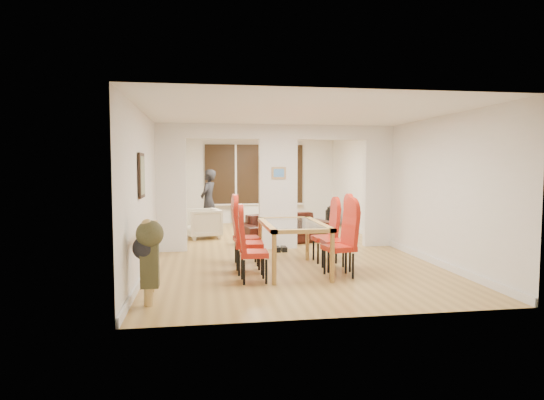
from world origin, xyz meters
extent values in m
cube|color=#AA8244|center=(0.00, 0.00, 0.00)|extent=(5.00, 9.00, 0.01)
cube|color=white|center=(0.00, 0.00, 1.30)|extent=(5.00, 0.18, 2.60)
cube|color=black|center=(0.00, 4.44, 1.50)|extent=(3.00, 0.08, 1.80)
cube|color=white|center=(0.00, 4.40, 0.30)|extent=(1.40, 0.08, 0.50)
sphere|color=orange|center=(0.30, 3.30, 2.15)|extent=(0.36, 0.36, 0.36)
cube|color=gray|center=(-2.47, -2.40, 1.60)|extent=(0.04, 0.52, 0.67)
cube|color=#4C8CD8|center=(0.00, -0.10, 1.60)|extent=(0.30, 0.03, 0.25)
imported|color=black|center=(0.31, 0.77, 0.32)|extent=(2.35, 1.49, 0.64)
imported|color=beige|center=(-1.56, 1.65, 0.36)|extent=(0.92, 0.93, 0.72)
imported|color=black|center=(-1.42, 2.60, 0.83)|extent=(0.71, 0.60, 1.66)
imported|color=black|center=(2.00, 3.33, 0.30)|extent=(1.01, 0.55, 0.60)
cylinder|color=#143F19|center=(0.14, 2.28, 0.40)|extent=(0.07, 0.07, 0.30)
imported|color=#301F10|center=(0.07, 2.45, 0.28)|extent=(0.20, 0.20, 0.05)
camera|label=1|loc=(-1.56, -9.42, 1.73)|focal=30.00mm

